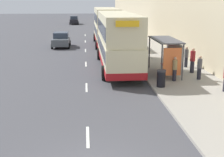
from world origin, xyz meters
TOP-DOWN VIEW (x-y plane):
  - pavement at (6.50, 38.50)m, footprint 5.00×93.00m
  - lane_mark_0 at (0.00, 3.07)m, footprint 0.12×2.00m
  - lane_mark_1 at (0.00, 10.26)m, footprint 0.12×2.00m
  - lane_mark_2 at (0.00, 17.45)m, footprint 0.12×2.00m
  - lane_mark_3 at (0.00, 24.64)m, footprint 0.12×2.00m
  - lane_mark_4 at (0.00, 31.82)m, footprint 0.12×2.00m
  - lane_mark_5 at (0.00, 39.01)m, footprint 0.12×2.00m
  - bus_shelter at (5.77, 12.61)m, footprint 1.60×4.20m
  - double_decker_bus_near at (2.47, 15.56)m, footprint 2.85×11.53m
  - double_decker_bus_ahead at (2.50, 28.37)m, footprint 2.85×10.28m
  - car_0 at (-2.30, 60.28)m, footprint 1.92×4.19m
  - car_1 at (-2.75, 27.30)m, footprint 2.04×3.98m
  - pedestrian_at_shelter at (7.85, 14.94)m, footprint 0.32×0.32m
  - pedestrian_2 at (5.76, 10.90)m, footprint 0.31×0.31m
  - pedestrian_3 at (7.50, 11.11)m, footprint 0.32×0.32m
  - pedestrian_4 at (7.69, 13.05)m, footprint 0.36×0.36m
  - litter_bin at (4.55, 9.56)m, footprint 0.55×0.55m

SIDE VIEW (x-z plane):
  - lane_mark_0 at x=0.00m, z-range 0.00..0.01m
  - lane_mark_1 at x=0.00m, z-range 0.00..0.01m
  - lane_mark_2 at x=0.00m, z-range 0.00..0.01m
  - lane_mark_3 at x=0.00m, z-range 0.00..0.01m
  - lane_mark_4 at x=0.00m, z-range 0.00..0.01m
  - lane_mark_5 at x=0.00m, z-range 0.00..0.01m
  - pavement at x=6.50m, z-range 0.00..0.14m
  - litter_bin at x=4.55m, z-range 0.14..1.19m
  - car_1 at x=-2.75m, z-range 0.00..1.66m
  - car_0 at x=-2.30m, z-range -0.01..1.73m
  - pedestrian_2 at x=5.76m, z-range 0.16..1.75m
  - pedestrian_3 at x=7.50m, z-range 0.16..1.76m
  - pedestrian_at_shelter at x=7.85m, z-range 0.16..1.78m
  - pedestrian_4 at x=7.69m, z-range 0.16..1.98m
  - bus_shelter at x=5.77m, z-range 0.64..3.12m
  - double_decker_bus_ahead at x=2.50m, z-range 0.13..4.43m
  - double_decker_bus_near at x=2.47m, z-range 0.14..4.44m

